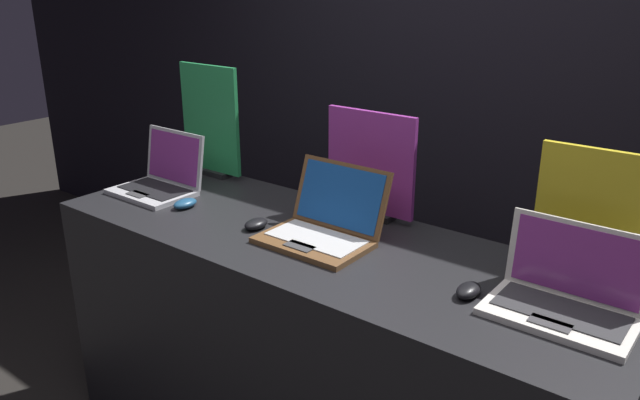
# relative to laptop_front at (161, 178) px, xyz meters

# --- Properties ---
(wall_back) EXTENTS (8.00, 0.05, 2.80)m
(wall_back) POSITION_rel_laptop_front_xyz_m (0.88, 1.25, 0.35)
(wall_back) COLOR black
(wall_back) RESTS_ON ground_plane
(display_counter) EXTENTS (2.20, 0.73, 0.99)m
(display_counter) POSITION_rel_laptop_front_xyz_m (0.88, 0.01, -0.55)
(display_counter) COLOR black
(display_counter) RESTS_ON ground_plane
(laptop_front) EXTENTS (0.35, 0.28, 0.25)m
(laptop_front) POSITION_rel_laptop_front_xyz_m (0.00, 0.00, 0.00)
(laptop_front) COLOR #B7B7BC
(laptop_front) RESTS_ON display_counter
(mouse_front) EXTENTS (0.07, 0.11, 0.04)m
(mouse_front) POSITION_rel_laptop_front_xyz_m (0.24, -0.07, -0.04)
(mouse_front) COLOR navy
(mouse_front) RESTS_ON display_counter
(promo_stand_front) EXTENTS (0.35, 0.07, 0.51)m
(promo_stand_front) POSITION_rel_laptop_front_xyz_m (-0.00, 0.31, 0.19)
(promo_stand_front) COLOR black
(promo_stand_front) RESTS_ON display_counter
(laptop_middle) EXTENTS (0.38, 0.33, 0.25)m
(laptop_middle) POSITION_rel_laptop_front_xyz_m (0.88, 0.02, -0.00)
(laptop_middle) COLOR brown
(laptop_middle) RESTS_ON display_counter
(mouse_middle) EXTENTS (0.07, 0.10, 0.04)m
(mouse_middle) POSITION_rel_laptop_front_xyz_m (0.62, -0.06, -0.04)
(mouse_middle) COLOR black
(mouse_middle) RESTS_ON display_counter
(promo_stand_middle) EXTENTS (0.38, 0.07, 0.42)m
(promo_stand_middle) POSITION_rel_laptop_front_xyz_m (0.88, 0.31, 0.14)
(promo_stand_middle) COLOR black
(promo_stand_middle) RESTS_ON display_counter
(laptop_back) EXTENTS (0.39, 0.25, 0.25)m
(laptop_back) POSITION_rel_laptop_front_xyz_m (1.72, 0.02, -0.00)
(laptop_back) COLOR silver
(laptop_back) RESTS_ON display_counter
(mouse_back) EXTENTS (0.06, 0.10, 0.04)m
(mouse_back) POSITION_rel_laptop_front_xyz_m (1.47, -0.05, -0.04)
(mouse_back) COLOR black
(mouse_back) RESTS_ON display_counter
(promo_stand_back) EXTENTS (0.36, 0.07, 0.43)m
(promo_stand_back) POSITION_rel_laptop_front_xyz_m (1.72, 0.23, 0.14)
(promo_stand_back) COLOR black
(promo_stand_back) RESTS_ON display_counter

